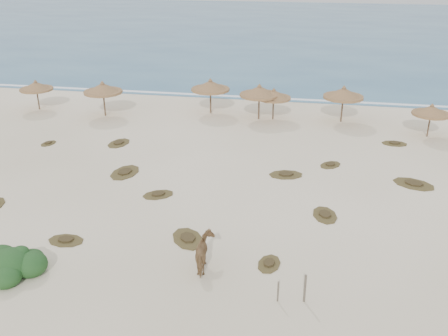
{
  "coord_description": "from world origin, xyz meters",
  "views": [
    {
      "loc": [
        5.55,
        -22.33,
        13.65
      ],
      "look_at": [
        0.57,
        5.0,
        1.42
      ],
      "focal_mm": 40.0,
      "sensor_mm": 36.0,
      "label": 1
    }
  ],
  "objects": [
    {
      "name": "scrub_9",
      "position": [
        -0.21,
        -1.09,
        0.05
      ],
      "size": [
        2.51,
        2.73,
        0.16
      ],
      "rotation": [
        0.0,
        0.0,
        2.16
      ],
      "color": "brown",
      "rests_on": "ground"
    },
    {
      "name": "ocean",
      "position": [
        0.0,
        75.0,
        0.0
      ],
      "size": [
        200.0,
        100.0,
        0.01
      ],
      "primitive_type": "cube",
      "color": "#2C5884",
      "rests_on": "ground"
    },
    {
      "name": "palapa_5",
      "position": [
        8.12,
        19.79,
        2.48
      ],
      "size": [
        4.47,
        4.47,
        3.19
      ],
      "rotation": [
        0.0,
        0.0,
        0.4
      ],
      "color": "brown",
      "rests_on": "ground"
    },
    {
      "name": "scrub_11",
      "position": [
        -6.29,
        -2.37,
        0.05
      ],
      "size": [
        1.89,
        1.26,
        0.16
      ],
      "rotation": [
        0.0,
        0.0,
        3.12
      ],
      "color": "brown",
      "rests_on": "ground"
    },
    {
      "name": "fence_post_far",
      "position": [
        4.73,
        -5.18,
        0.5
      ],
      "size": [
        0.09,
        0.09,
        0.99
      ],
      "primitive_type": "cylinder",
      "rotation": [
        0.0,
        0.0,
        0.31
      ],
      "color": "brown",
      "rests_on": "ground"
    },
    {
      "name": "palapa_0",
      "position": [
        -19.31,
        18.44,
        2.17
      ],
      "size": [
        3.85,
        3.85,
        2.79
      ],
      "rotation": [
        0.0,
        0.0,
        0.36
      ],
      "color": "brown",
      "rests_on": "ground"
    },
    {
      "name": "scrub_1",
      "position": [
        -6.35,
        6.19,
        0.05
      ],
      "size": [
        2.03,
        2.78,
        0.16
      ],
      "rotation": [
        0.0,
        0.0,
        1.42
      ],
      "color": "brown",
      "rests_on": "ground"
    },
    {
      "name": "scrub_5",
      "position": [
        12.26,
        7.78,
        0.05
      ],
      "size": [
        3.05,
        2.6,
        0.16
      ],
      "rotation": [
        0.0,
        0.0,
        2.71
      ],
      "color": "brown",
      "rests_on": "ground"
    },
    {
      "name": "ground",
      "position": [
        0.0,
        0.0,
        0.0
      ],
      "size": [
        160.0,
        160.0,
        0.0
      ],
      "primitive_type": "plane",
      "color": "white",
      "rests_on": "ground"
    },
    {
      "name": "fence_post_near",
      "position": [
        5.83,
        -4.99,
        0.67
      ],
      "size": [
        0.13,
        0.13,
        1.34
      ],
      "primitive_type": "cylinder",
      "rotation": [
        0.0,
        0.0,
        0.42
      ],
      "color": "brown",
      "rests_on": "ground"
    },
    {
      "name": "scrub_4",
      "position": [
        6.72,
        2.69,
        0.05
      ],
      "size": [
        1.73,
        2.28,
        0.16
      ],
      "rotation": [
        0.0,
        0.0,
        1.78
      ],
      "color": "brown",
      "rests_on": "ground"
    },
    {
      "name": "scrub_6",
      "position": [
        -8.76,
        11.28,
        0.05
      ],
      "size": [
        1.82,
        2.41,
        0.16
      ],
      "rotation": [
        0.0,
        0.0,
        1.37
      ],
      "color": "brown",
      "rests_on": "ground"
    },
    {
      "name": "palapa_6",
      "position": [
        14.74,
        17.22,
        2.12
      ],
      "size": [
        2.97,
        2.97,
        2.73
      ],
      "rotation": [
        0.0,
        0.0,
        0.02
      ],
      "color": "brown",
      "rests_on": "ground"
    },
    {
      "name": "palapa_1",
      "position": [
        -12.54,
        17.74,
        2.45
      ],
      "size": [
        3.83,
        3.83,
        3.16
      ],
      "rotation": [
        0.0,
        0.0,
        0.14
      ],
      "color": "brown",
      "rests_on": "ground"
    },
    {
      "name": "scrub_7",
      "position": [
        7.11,
        9.92,
        0.05
      ],
      "size": [
        1.94,
        2.0,
        0.16
      ],
      "rotation": [
        0.0,
        0.0,
        0.85
      ],
      "color": "brown",
      "rests_on": "ground"
    },
    {
      "name": "palapa_3",
      "position": [
        1.05,
        19.22,
        2.45
      ],
      "size": [
        4.35,
        4.35,
        3.16
      ],
      "rotation": [
        0.0,
        0.0,
        0.36
      ],
      "color": "brown",
      "rests_on": "ground"
    },
    {
      "name": "foam_line",
      "position": [
        0.0,
        26.0,
        0.0
      ],
      "size": [
        70.0,
        0.6,
        0.01
      ],
      "primitive_type": "cube",
      "color": "white",
      "rests_on": "ground"
    },
    {
      "name": "scrub_12",
      "position": [
        4.11,
        -2.58,
        0.05
      ],
      "size": [
        1.29,
        1.75,
        0.16
      ],
      "rotation": [
        0.0,
        0.0,
        1.41
      ],
      "color": "brown",
      "rests_on": "ground"
    },
    {
      "name": "scrub_8",
      "position": [
        -14.04,
        10.28,
        0.05
      ],
      "size": [
        1.22,
        1.55,
        0.16
      ],
      "rotation": [
        0.0,
        0.0,
        1.3
      ],
      "color": "brown",
      "rests_on": "ground"
    },
    {
      "name": "scrub_3",
      "position": [
        4.21,
        7.75,
        0.05
      ],
      "size": [
        2.5,
        1.9,
        0.16
      ],
      "rotation": [
        0.0,
        0.0,
        0.22
      ],
      "color": "brown",
      "rests_on": "ground"
    },
    {
      "name": "horse",
      "position": [
        1.22,
        -3.41,
        0.82
      ],
      "size": [
        1.22,
        2.07,
        1.64
      ],
      "primitive_type": "imported",
      "rotation": [
        0.0,
        0.0,
        3.32
      ],
      "color": "#986E45",
      "rests_on": "ground"
    },
    {
      "name": "palapa_2",
      "position": [
        -3.42,
        20.16,
        2.49
      ],
      "size": [
        4.51,
        4.51,
        3.21
      ],
      "rotation": [
        0.0,
        0.0,
        -0.41
      ],
      "color": "brown",
      "rests_on": "ground"
    },
    {
      "name": "bush",
      "position": [
        -7.41,
        -5.38,
        0.47
      ],
      "size": [
        3.17,
        2.79,
        1.42
      ],
      "rotation": [
        0.0,
        0.0,
        0.14
      ],
      "color": "#245022",
      "rests_on": "ground"
    },
    {
      "name": "palapa_4",
      "position": [
        2.28,
        19.41,
        2.17
      ],
      "size": [
        3.24,
        3.24,
        2.8
      ],
      "rotation": [
        0.0,
        0.0,
        0.09
      ],
      "color": "brown",
      "rests_on": "ground"
    },
    {
      "name": "scrub_10",
      "position": [
        11.98,
        15.0,
        0.05
      ],
      "size": [
        1.89,
        1.23,
        0.16
      ],
      "rotation": [
        0.0,
        0.0,
        0.0
      ],
      "color": "brown",
      "rests_on": "ground"
    },
    {
      "name": "scrub_2",
      "position": [
        -3.2,
        3.44,
        0.05
      ],
      "size": [
        2.25,
        2.02,
        0.16
      ],
      "rotation": [
        0.0,
        0.0,
        0.54
      ],
      "color": "brown",
      "rests_on": "ground"
    }
  ]
}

